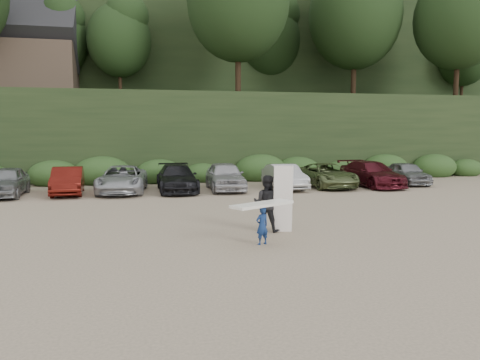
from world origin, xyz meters
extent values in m
plane|color=tan|center=(0.00, 0.00, 0.00)|extent=(120.00, 120.00, 0.00)
cube|color=black|center=(0.00, 22.00, 3.00)|extent=(80.00, 14.00, 6.00)
cube|color=black|center=(0.00, 40.00, 8.00)|extent=(90.00, 30.00, 16.00)
ellipsoid|color=black|center=(0.00, 22.00, 11.00)|extent=(66.00, 12.00, 10.00)
cube|color=#2B491E|center=(-0.55, 14.50, 0.60)|extent=(46.20, 2.00, 1.20)
cube|color=brown|center=(-12.00, 24.00, 8.00)|extent=(8.00, 6.00, 4.00)
imported|color=gray|center=(-10.09, 9.78, 0.77)|extent=(1.96, 4.56, 1.54)
imported|color=#5A130D|center=(-7.11, 9.91, 0.72)|extent=(1.83, 4.48, 1.44)
imported|color=#A9ACB0|center=(-4.30, 10.00, 0.73)|extent=(2.85, 5.46, 1.47)
imported|color=black|center=(-1.35, 9.88, 0.74)|extent=(2.11, 5.13, 1.49)
imported|color=#B1B1B6|center=(1.36, 9.83, 0.81)|extent=(2.06, 4.81, 1.62)
imported|color=#BBBBBB|center=(4.82, 9.65, 0.71)|extent=(1.69, 4.39, 1.43)
imported|color=#5E6D3F|center=(7.55, 9.94, 0.71)|extent=(2.50, 5.18, 1.42)
imported|color=#4D111A|center=(10.32, 9.66, 0.76)|extent=(2.55, 5.40, 1.52)
imported|color=gray|center=(13.08, 10.30, 0.71)|extent=(1.99, 4.27, 1.41)
imported|color=navy|center=(0.09, -2.93, 0.57)|extent=(0.49, 0.40, 1.14)
cube|color=white|center=(0.09, -2.93, 1.21)|extent=(2.11, 1.51, 0.08)
imported|color=black|center=(0.72, -1.18, 0.95)|extent=(1.16, 1.08, 1.89)
cube|color=white|center=(1.20, -1.46, 1.12)|extent=(0.67, 0.43, 2.23)
camera|label=1|loc=(-3.47, -16.07, 3.36)|focal=35.00mm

